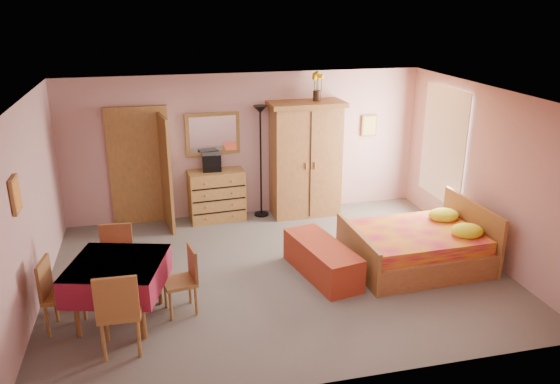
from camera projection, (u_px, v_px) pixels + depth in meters
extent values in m
plane|color=#615C56|center=(278.00, 273.00, 8.03)|extent=(6.50, 6.50, 0.00)
plane|color=brown|center=(278.00, 96.00, 7.16)|extent=(6.50, 6.50, 0.00)
cube|color=tan|center=(247.00, 145.00, 9.89)|extent=(6.50, 0.10, 2.60)
cube|color=tan|center=(337.00, 272.00, 5.31)|extent=(6.50, 0.10, 2.60)
cube|color=tan|center=(28.00, 209.00, 6.89)|extent=(0.10, 5.00, 2.60)
cube|color=tan|center=(485.00, 173.00, 8.31)|extent=(0.10, 5.00, 2.60)
cube|color=#9E6B35|center=(140.00, 167.00, 9.54)|extent=(1.06, 0.12, 2.15)
cube|color=white|center=(444.00, 144.00, 9.35)|extent=(0.08, 1.40, 1.95)
cube|color=orange|center=(15.00, 195.00, 6.21)|extent=(0.04, 0.32, 0.42)
cube|color=#D8BF59|center=(369.00, 126.00, 10.29)|extent=(0.30, 0.04, 0.40)
cube|color=#A17036|center=(217.00, 195.00, 9.83)|extent=(1.01, 0.56, 0.93)
cube|color=silver|center=(213.00, 134.00, 9.66)|extent=(0.97, 0.12, 0.76)
cube|color=black|center=(212.00, 162.00, 9.64)|extent=(0.34, 0.26, 0.31)
cube|color=black|center=(261.00, 162.00, 9.84)|extent=(0.31, 0.31, 2.05)
cube|color=#9E6635|center=(305.00, 159.00, 9.91)|extent=(1.36, 0.72, 2.11)
cube|color=yellow|center=(317.00, 86.00, 9.56)|extent=(0.21, 0.21, 0.51)
cube|color=#B91242|center=(416.00, 237.00, 8.14)|extent=(2.02, 1.61, 0.91)
cube|color=maroon|center=(322.00, 259.00, 7.90)|extent=(0.83, 1.54, 0.49)
cube|color=maroon|center=(119.00, 291.00, 6.73)|extent=(1.34, 1.34, 0.80)
cube|color=#A57338|center=(120.00, 310.00, 6.12)|extent=(0.48, 0.48, 1.03)
cube|color=#9B6934|center=(116.00, 262.00, 7.33)|extent=(0.46, 0.46, 0.94)
cube|color=#A06F36|center=(63.00, 295.00, 6.53)|extent=(0.48, 0.48, 0.92)
cube|color=#9E6D35|center=(180.00, 281.00, 6.89)|extent=(0.45, 0.45, 0.87)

